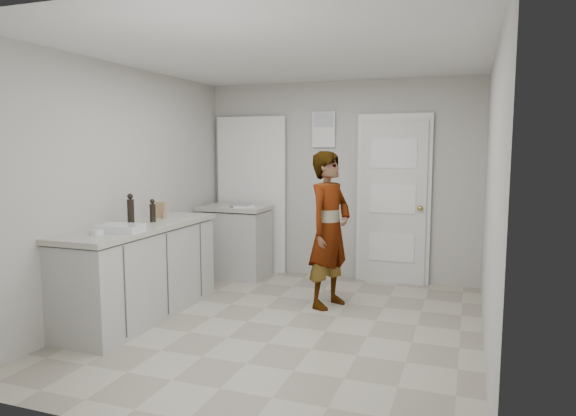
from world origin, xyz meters
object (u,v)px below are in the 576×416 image
at_px(baking_dish, 120,228).
at_px(person, 329,230).
at_px(cake_mix_box, 161,210).
at_px(oil_cruet_b, 131,209).
at_px(egg_bowl, 97,232).
at_px(spice_jar, 165,215).
at_px(oil_cruet_a, 153,211).

bearing_deg(baking_dish, person, 41.51).
bearing_deg(cake_mix_box, baking_dish, -82.56).
relative_size(person, oil_cruet_b, 5.41).
bearing_deg(egg_bowl, cake_mix_box, 93.96).
bearing_deg(baking_dish, spice_jar, 96.93).
xyz_separation_m(person, egg_bowl, (-1.65, -1.58, 0.13)).
height_order(spice_jar, oil_cruet_b, oil_cruet_b).
bearing_deg(egg_bowl, person, 43.70).
distance_m(cake_mix_box, spice_jar, 0.08).
height_order(cake_mix_box, spice_jar, cake_mix_box).
bearing_deg(oil_cruet_a, egg_bowl, -90.84).
distance_m(cake_mix_box, oil_cruet_b, 0.48).
height_order(person, egg_bowl, person).
relative_size(cake_mix_box, oil_cruet_a, 0.74).
bearing_deg(oil_cruet_b, baking_dish, -64.53).
distance_m(spice_jar, baking_dish, 0.87).
bearing_deg(baking_dish, oil_cruet_b, 115.47).
bearing_deg(oil_cruet_b, cake_mix_box, 85.73).
height_order(oil_cruet_a, egg_bowl, oil_cruet_a).
xyz_separation_m(oil_cruet_b, egg_bowl, (0.11, -0.62, -0.12)).
relative_size(spice_jar, oil_cruet_b, 0.26).
bearing_deg(spice_jar, baking_dish, -83.07).
height_order(spice_jar, oil_cruet_a, oil_cruet_a).
relative_size(person, baking_dish, 4.07).
bearing_deg(egg_bowl, oil_cruet_b, 100.10).
height_order(oil_cruet_a, oil_cruet_b, oil_cruet_b).
distance_m(person, baking_dish, 2.09).
height_order(cake_mix_box, oil_cruet_b, oil_cruet_b).
bearing_deg(spice_jar, egg_bowl, -89.27).
height_order(person, spice_jar, person).
distance_m(spice_jar, egg_bowl, 1.06).
height_order(person, baking_dish, person).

